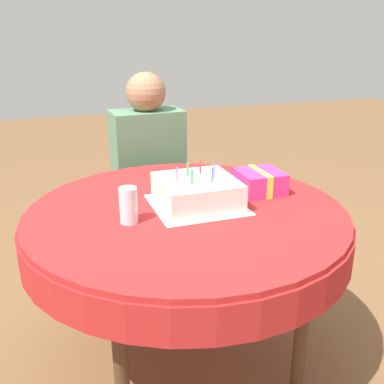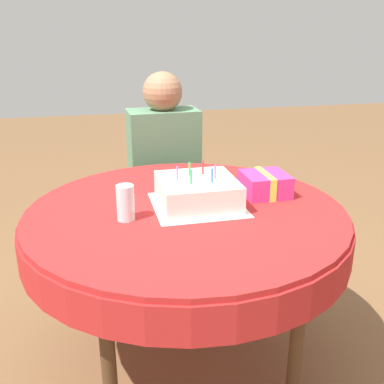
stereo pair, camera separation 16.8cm
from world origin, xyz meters
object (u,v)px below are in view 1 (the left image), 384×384
(birthday_cake, at_px, (197,192))
(drinking_glass, at_px, (128,205))
(gift_box, at_px, (260,182))
(chair, at_px, (146,183))
(person, at_px, (149,155))

(birthday_cake, xyz_separation_m, drinking_glass, (-0.28, -0.08, 0.01))
(gift_box, bearing_deg, birthday_cake, -170.11)
(chair, relative_size, birthday_cake, 3.13)
(person, distance_m, drinking_glass, 0.93)
(chair, bearing_deg, birthday_cake, -92.80)
(person, xyz_separation_m, birthday_cake, (-0.01, -0.81, 0.06))
(birthday_cake, relative_size, drinking_glass, 2.24)
(birthday_cake, distance_m, drinking_glass, 0.29)
(birthday_cake, bearing_deg, chair, 89.48)
(person, bearing_deg, drinking_glass, -110.65)
(person, distance_m, gift_box, 0.81)
(person, height_order, birthday_cake, person)
(person, bearing_deg, chair, 90.00)
(chair, bearing_deg, drinking_glass, -108.89)
(chair, bearing_deg, person, -90.00)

